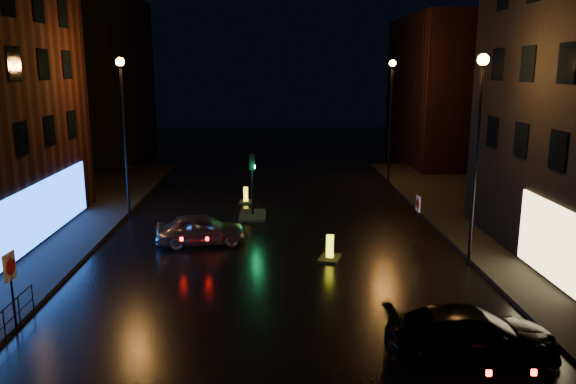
% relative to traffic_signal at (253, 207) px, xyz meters
% --- Properties ---
extents(ground, '(120.00, 120.00, 0.00)m').
position_rel_traffic_signal_xyz_m(ground, '(1.20, -14.00, -0.50)').
color(ground, black).
rests_on(ground, ground).
extents(building_far_left, '(8.00, 16.00, 14.00)m').
position_rel_traffic_signal_xyz_m(building_far_left, '(-14.80, 21.00, 6.50)').
color(building_far_left, black).
rests_on(building_far_left, ground).
extents(building_far_right, '(8.00, 14.00, 12.00)m').
position_rel_traffic_signal_xyz_m(building_far_right, '(16.20, 18.00, 5.50)').
color(building_far_right, black).
rests_on(building_far_right, ground).
extents(street_lamp_lfar, '(0.44, 0.44, 8.37)m').
position_rel_traffic_signal_xyz_m(street_lamp_lfar, '(-6.60, -0.00, 5.06)').
color(street_lamp_lfar, black).
rests_on(street_lamp_lfar, ground).
extents(street_lamp_rnear, '(0.44, 0.44, 8.37)m').
position_rel_traffic_signal_xyz_m(street_lamp_rnear, '(9.00, -8.00, 5.06)').
color(street_lamp_rnear, black).
rests_on(street_lamp_rnear, ground).
extents(street_lamp_rfar, '(0.44, 0.44, 8.37)m').
position_rel_traffic_signal_xyz_m(street_lamp_rfar, '(9.00, 8.00, 5.06)').
color(street_lamp_rfar, black).
rests_on(street_lamp_rfar, ground).
extents(traffic_signal, '(1.40, 2.40, 3.45)m').
position_rel_traffic_signal_xyz_m(traffic_signal, '(0.00, 0.00, 0.00)').
color(traffic_signal, black).
rests_on(traffic_signal, ground).
extents(silver_hatchback, '(4.27, 2.17, 1.39)m').
position_rel_traffic_signal_xyz_m(silver_hatchback, '(-2.16, -4.78, 0.19)').
color(silver_hatchback, '#9C9FA4').
rests_on(silver_hatchback, ground).
extents(dark_sedan, '(4.79, 2.02, 1.38)m').
position_rel_traffic_signal_xyz_m(dark_sedan, '(6.52, -15.28, 0.19)').
color(dark_sedan, black).
rests_on(dark_sedan, ground).
extents(bollard_near, '(1.15, 1.41, 1.06)m').
position_rel_traffic_signal_xyz_m(bollard_near, '(3.45, -7.09, -0.27)').
color(bollard_near, black).
rests_on(bollard_near, ground).
extents(bollard_far, '(0.79, 1.12, 0.93)m').
position_rel_traffic_signal_xyz_m(bollard_far, '(-0.50, 3.21, -0.30)').
color(bollard_far, black).
rests_on(bollard_far, ground).
extents(road_sign_left, '(0.11, 0.62, 2.56)m').
position_rel_traffic_signal_xyz_m(road_sign_left, '(-6.70, -13.51, 1.41)').
color(road_sign_left, black).
rests_on(road_sign_left, ground).
extents(road_sign_right, '(0.10, 0.53, 2.16)m').
position_rel_traffic_signal_xyz_m(road_sign_right, '(7.70, -4.75, 1.12)').
color(road_sign_right, black).
rests_on(road_sign_right, ground).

